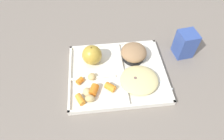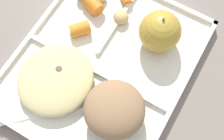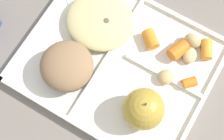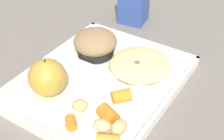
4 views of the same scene
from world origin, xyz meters
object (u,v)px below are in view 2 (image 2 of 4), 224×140
at_px(green_apple, 160,31).
at_px(lunch_tray, 103,64).
at_px(plastic_fork, 52,110).
at_px(bran_muffin, 114,110).

bearing_deg(green_apple, lunch_tray, -36.48).
xyz_separation_m(lunch_tray, plastic_fork, (0.12, -0.03, 0.01)).
distance_m(lunch_tray, plastic_fork, 0.12).
bearing_deg(lunch_tray, bran_muffin, 41.85).
bearing_deg(plastic_fork, green_apple, 155.41).
height_order(green_apple, plastic_fork, green_apple).
distance_m(bran_muffin, plastic_fork, 0.11).
relative_size(green_apple, plastic_fork, 0.65).
bearing_deg(bran_muffin, lunch_tray, -138.15).
bearing_deg(lunch_tray, plastic_fork, -14.06).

